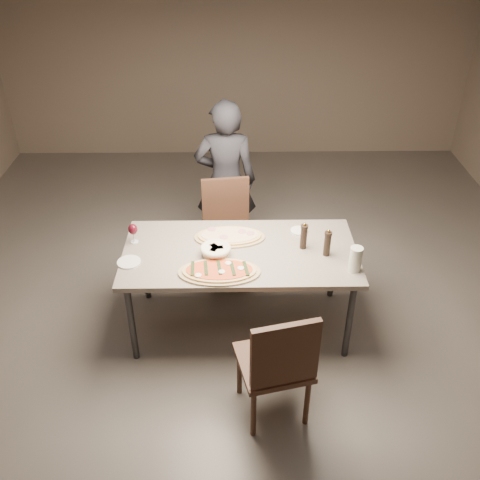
{
  "coord_description": "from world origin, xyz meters",
  "views": [
    {
      "loc": [
        -0.05,
        -3.37,
        3.09
      ],
      "look_at": [
        0.0,
        0.0,
        0.85
      ],
      "focal_mm": 40.0,
      "sensor_mm": 36.0,
      "label": 1
    }
  ],
  "objects_px": {
    "zucchini_pizza": "(219,271)",
    "chair_far": "(227,225)",
    "dining_table": "(240,257)",
    "carafe": "(355,259)",
    "ham_pizza": "(230,236)",
    "bread_basket": "(216,250)",
    "diner": "(226,181)",
    "pepper_mill_left": "(304,236)",
    "chair_near": "(278,362)"
  },
  "relations": [
    {
      "from": "zucchini_pizza",
      "to": "chair_far",
      "type": "distance_m",
      "value": 1.03
    },
    {
      "from": "dining_table",
      "to": "carafe",
      "type": "distance_m",
      "value": 0.88
    },
    {
      "from": "ham_pizza",
      "to": "bread_basket",
      "type": "height_order",
      "value": "bread_basket"
    },
    {
      "from": "bread_basket",
      "to": "diner",
      "type": "relative_size",
      "value": 0.15
    },
    {
      "from": "bread_basket",
      "to": "pepper_mill_left",
      "type": "distance_m",
      "value": 0.68
    },
    {
      "from": "dining_table",
      "to": "diner",
      "type": "height_order",
      "value": "diner"
    },
    {
      "from": "dining_table",
      "to": "carafe",
      "type": "xyz_separation_m",
      "value": [
        0.83,
        -0.26,
        0.15
      ]
    },
    {
      "from": "dining_table",
      "to": "chair_far",
      "type": "height_order",
      "value": "chair_far"
    },
    {
      "from": "pepper_mill_left",
      "to": "chair_far",
      "type": "xyz_separation_m",
      "value": [
        -0.59,
        0.69,
        -0.33
      ]
    },
    {
      "from": "bread_basket",
      "to": "carafe",
      "type": "relative_size",
      "value": 1.21
    },
    {
      "from": "dining_table",
      "to": "diner",
      "type": "bearing_deg",
      "value": 96.15
    },
    {
      "from": "ham_pizza",
      "to": "carafe",
      "type": "xyz_separation_m",
      "value": [
        0.91,
        -0.44,
        0.08
      ]
    },
    {
      "from": "zucchini_pizza",
      "to": "diner",
      "type": "distance_m",
      "value": 1.37
    },
    {
      "from": "ham_pizza",
      "to": "chair_near",
      "type": "xyz_separation_m",
      "value": [
        0.31,
        -1.14,
        -0.23
      ]
    },
    {
      "from": "pepper_mill_left",
      "to": "carafe",
      "type": "bearing_deg",
      "value": -40.54
    },
    {
      "from": "carafe",
      "to": "chair_near",
      "type": "distance_m",
      "value": 0.97
    },
    {
      "from": "dining_table",
      "to": "chair_near",
      "type": "xyz_separation_m",
      "value": [
        0.23,
        -0.96,
        -0.15
      ]
    },
    {
      "from": "zucchini_pizza",
      "to": "pepper_mill_left",
      "type": "distance_m",
      "value": 0.72
    },
    {
      "from": "chair_near",
      "to": "diner",
      "type": "distance_m",
      "value": 2.09
    },
    {
      "from": "ham_pizza",
      "to": "chair_far",
      "type": "xyz_separation_m",
      "value": [
        -0.02,
        0.55,
        -0.24
      ]
    },
    {
      "from": "ham_pizza",
      "to": "bread_basket",
      "type": "bearing_deg",
      "value": -104.53
    },
    {
      "from": "chair_near",
      "to": "chair_far",
      "type": "xyz_separation_m",
      "value": [
        -0.33,
        1.68,
        -0.01
      ]
    },
    {
      "from": "pepper_mill_left",
      "to": "chair_far",
      "type": "distance_m",
      "value": 0.97
    },
    {
      "from": "dining_table",
      "to": "zucchini_pizza",
      "type": "xyz_separation_m",
      "value": [
        -0.15,
        -0.28,
        0.07
      ]
    },
    {
      "from": "ham_pizza",
      "to": "pepper_mill_left",
      "type": "distance_m",
      "value": 0.59
    },
    {
      "from": "zucchini_pizza",
      "to": "bread_basket",
      "type": "xyz_separation_m",
      "value": [
        -0.03,
        0.22,
        0.03
      ]
    },
    {
      "from": "pepper_mill_left",
      "to": "diner",
      "type": "height_order",
      "value": "diner"
    },
    {
      "from": "dining_table",
      "to": "ham_pizza",
      "type": "height_order",
      "value": "ham_pizza"
    },
    {
      "from": "dining_table",
      "to": "pepper_mill_left",
      "type": "xyz_separation_m",
      "value": [
        0.49,
        0.04,
        0.16
      ]
    },
    {
      "from": "zucchini_pizza",
      "to": "pepper_mill_left",
      "type": "xyz_separation_m",
      "value": [
        0.64,
        0.32,
        0.09
      ]
    },
    {
      "from": "chair_far",
      "to": "diner",
      "type": "height_order",
      "value": "diner"
    },
    {
      "from": "dining_table",
      "to": "bread_basket",
      "type": "bearing_deg",
      "value": -161.72
    },
    {
      "from": "zucchini_pizza",
      "to": "pepper_mill_left",
      "type": "relative_size",
      "value": 2.66
    },
    {
      "from": "dining_table",
      "to": "carafe",
      "type": "height_order",
      "value": "carafe"
    },
    {
      "from": "dining_table",
      "to": "chair_far",
      "type": "bearing_deg",
      "value": 98.21
    },
    {
      "from": "chair_far",
      "to": "diner",
      "type": "bearing_deg",
      "value": -95.23
    },
    {
      "from": "carafe",
      "to": "diner",
      "type": "distance_m",
      "value": 1.65
    },
    {
      "from": "bread_basket",
      "to": "pepper_mill_left",
      "type": "xyz_separation_m",
      "value": [
        0.67,
        0.1,
        0.06
      ]
    },
    {
      "from": "bread_basket",
      "to": "diner",
      "type": "height_order",
      "value": "diner"
    },
    {
      "from": "carafe",
      "to": "dining_table",
      "type": "bearing_deg",
      "value": 162.83
    },
    {
      "from": "zucchini_pizza",
      "to": "diner",
      "type": "bearing_deg",
      "value": 65.18
    },
    {
      "from": "ham_pizza",
      "to": "chair_far",
      "type": "distance_m",
      "value": 0.59
    },
    {
      "from": "dining_table",
      "to": "chair_far",
      "type": "relative_size",
      "value": 1.9
    },
    {
      "from": "ham_pizza",
      "to": "diner",
      "type": "xyz_separation_m",
      "value": [
        -0.04,
        0.91,
        0.02
      ]
    },
    {
      "from": "ham_pizza",
      "to": "carafe",
      "type": "height_order",
      "value": "carafe"
    },
    {
      "from": "chair_far",
      "to": "diner",
      "type": "distance_m",
      "value": 0.45
    },
    {
      "from": "dining_table",
      "to": "chair_far",
      "type": "distance_m",
      "value": 0.75
    },
    {
      "from": "dining_table",
      "to": "ham_pizza",
      "type": "distance_m",
      "value": 0.21
    },
    {
      "from": "dining_table",
      "to": "zucchini_pizza",
      "type": "bearing_deg",
      "value": -118.75
    },
    {
      "from": "chair_near",
      "to": "chair_far",
      "type": "distance_m",
      "value": 1.72
    }
  ]
}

